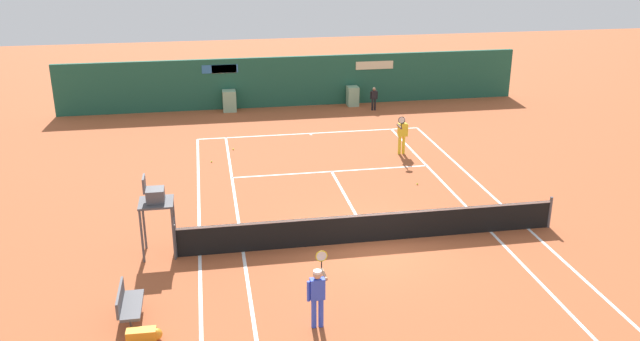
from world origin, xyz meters
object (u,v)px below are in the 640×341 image
Objects in this scene: equipment_bag at (145,335)px; ball_kid_left_post at (374,97)px; player_on_baseline at (402,133)px; player_near_side at (317,292)px; tennis_ball_near_service_line at (211,162)px; tennis_ball_by_sideline at (233,149)px; umpire_chair at (155,202)px; tennis_ball_mid_court at (417,184)px; player_bench at (128,303)px.

ball_kid_left_post is (10.63, 19.48, 0.56)m from equipment_bag.
player_on_baseline reaches higher than player_near_side.
tennis_ball_near_service_line is at bearing -3.46° from player_on_baseline.
player_on_baseline reaches higher than tennis_ball_by_sideline.
umpire_chair is 4.79m from equipment_bag.
tennis_ball_mid_court is at bearing 82.01° from player_on_baseline.
umpire_chair is at bearing -105.89° from tennis_ball_by_sideline.
umpire_chair reaches higher than equipment_bag.
player_near_side is at bearing -79.77° from tennis_ball_near_service_line.
player_bench is at bearing -142.66° from tennis_ball_mid_court.
player_on_baseline is at bearing 90.49° from ball_kid_left_post.
umpire_chair is 1.80× the size of player_bench.
player_on_baseline reaches higher than equipment_bag.
player_near_side is at bearing -1.41° from equipment_bag.
tennis_ball_by_sideline is at bearing -15.47° from player_on_baseline.
player_on_baseline is at bearing 62.49° from player_near_side.
umpire_chair is at bearing 170.54° from player_bench.
player_bench is 13.52m from tennis_ball_by_sideline.
player_bench is at bearing 46.11° from player_on_baseline.
equipment_bag is at bearing -1.67° from umpire_chair.
player_bench is 1.13m from equipment_bag.
equipment_bag is (-0.13, -4.53, -1.55)m from umpire_chair.
umpire_chair is 10.41m from tennis_ball_mid_court.
player_on_baseline is at bearing -14.49° from tennis_ball_by_sideline.
tennis_ball_mid_court is (5.40, 8.72, -0.92)m from player_near_side.
umpire_chair is at bearing -156.56° from tennis_ball_mid_court.
ball_kid_left_post is at bearing 149.06° from player_bench.
tennis_ball_near_service_line and tennis_ball_by_sideline have the same top height.
player_near_side is at bearing 40.94° from umpire_chair.
tennis_ball_by_sideline is (-6.71, 5.46, 0.00)m from tennis_ball_mid_court.
umpire_chair is at bearing 88.33° from equipment_bag.
equipment_bag is 12.46× the size of tennis_ball_near_service_line.
equipment_bag reaches higher than tennis_ball_near_service_line.
player_bench is at bearing 64.55° from ball_kid_left_post.
tennis_ball_near_service_line is (-8.77, -6.90, -0.68)m from ball_kid_left_post.
tennis_ball_mid_court is (7.69, -3.96, 0.00)m from tennis_ball_near_service_line.
tennis_ball_near_service_line is (1.86, 12.58, -0.13)m from equipment_bag.
player_near_side is 26.58× the size of tennis_ball_near_service_line.
tennis_ball_near_service_line is at bearing 152.75° from tennis_ball_mid_court.
ball_kid_left_post is 18.26× the size of tennis_ball_near_service_line.
player_bench reaches higher than tennis_ball_near_service_line.
umpire_chair is 2.02× the size of ball_kid_left_post.
ball_kid_left_post is 18.26× the size of tennis_ball_mid_court.
umpire_chair reaches higher than player_near_side.
tennis_ball_mid_court is (9.55, 8.62, -0.13)m from equipment_bag.
tennis_ball_mid_court and tennis_ball_by_sideline have the same top height.
ball_kid_left_post is (11.09, 18.50, 0.21)m from player_bench.
ball_kid_left_post is at bearing -95.98° from player_on_baseline.
player_on_baseline is 27.00× the size of tennis_ball_by_sideline.
tennis_ball_mid_court is 1.00× the size of tennis_ball_by_sideline.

